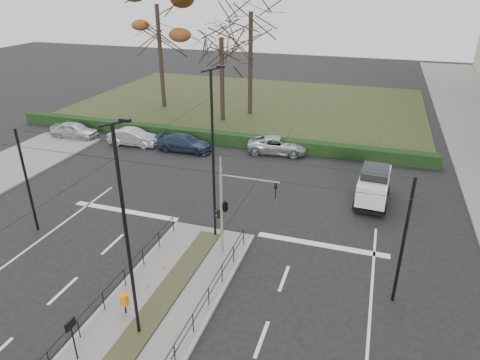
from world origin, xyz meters
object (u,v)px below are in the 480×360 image
object	(u,v)px
streetlamp_median_far	(213,156)
white_van	(374,185)
rust_tree	(157,4)
traffic_light	(227,205)
streetlamp_median_near	(127,236)
parked_car_second	(134,137)
info_panel	(71,329)
parked_car_third	(185,143)
parked_car_first	(74,130)
bare_tree_near	(221,44)
bare_tree_center	(251,20)
litter_bin	(124,300)
parked_car_fourth	(278,145)

from	to	relation	value
streetlamp_median_far	white_van	distance (m)	11.17
streetlamp_median_far	rust_tree	world-z (taller)	rust_tree
traffic_light	streetlamp_median_near	size ratio (longest dim) A/B	0.53
parked_car_second	rust_tree	distance (m)	15.81
traffic_light	info_panel	xyz separation A→B (m)	(-2.96, -8.23, -1.27)
parked_car_second	parked_car_third	bearing A→B (deg)	-92.22
streetlamp_median_near	parked_car_second	size ratio (longest dim) A/B	2.07
streetlamp_median_near	parked_car_first	distance (m)	26.22
bare_tree_near	bare_tree_center	bearing A→B (deg)	56.24
streetlamp_median_far	bare_tree_near	xyz separation A→B (m)	(-7.11, 20.54, 2.66)
litter_bin	white_van	size ratio (longest dim) A/B	0.22
parked_car_fourth	white_van	world-z (taller)	white_van
white_van	streetlamp_median_far	bearing A→B (deg)	-139.12
parked_car_second	parked_car_fourth	world-z (taller)	parked_car_second
white_van	streetlamp_median_near	bearing A→B (deg)	-119.62
litter_bin	info_panel	bearing A→B (deg)	-98.60
parked_car_second	parked_car_first	bearing A→B (deg)	87.39
white_van	bare_tree_near	size ratio (longest dim) A/B	0.41
parked_car_fourth	parked_car_third	bearing A→B (deg)	98.03
streetlamp_median_near	bare_tree_center	world-z (taller)	bare_tree_center
streetlamp_median_far	info_panel	bearing A→B (deg)	-100.63
traffic_light	streetlamp_median_near	xyz separation A→B (m)	(-1.46, -6.33, 1.77)
parked_car_second	parked_car_fourth	xyz separation A→B (m)	(12.18, 2.01, -0.03)
parked_car_fourth	rust_tree	distance (m)	20.81
info_panel	parked_car_fourth	size ratio (longest dim) A/B	0.38
info_panel	rust_tree	xyz separation A→B (m)	(-13.30, 32.87, 9.12)
litter_bin	bare_tree_center	distance (m)	31.84
info_panel	bare_tree_center	distance (m)	34.18
streetlamp_median_far	white_van	size ratio (longest dim) A/B	2.12
white_van	bare_tree_near	world-z (taller)	bare_tree_near
litter_bin	streetlamp_median_near	distance (m)	4.03
info_panel	streetlamp_median_near	distance (m)	3.89
rust_tree	bare_tree_near	distance (m)	9.04
parked_car_first	rust_tree	size ratio (longest dim) A/B	0.31
streetlamp_median_near	bare_tree_center	size ratio (longest dim) A/B	0.66
white_van	bare_tree_center	xyz separation A→B (m)	(-13.13, 16.58, 8.26)
traffic_light	streetlamp_median_near	distance (m)	6.73
traffic_light	parked_car_fourth	xyz separation A→B (m)	(-0.90, 14.83, -2.18)
traffic_light	parked_car_third	world-z (taller)	traffic_light
litter_bin	parked_car_first	bearing A→B (deg)	131.97
parked_car_fourth	white_van	bearing A→B (deg)	-136.83
parked_car_second	parked_car_third	distance (m)	4.77
streetlamp_median_far	parked_car_second	size ratio (longest dim) A/B	2.15
parked_car_second	parked_car_third	world-z (taller)	parked_car_second
streetlamp_median_near	white_van	xyz separation A→B (m)	(8.30, 14.60, -3.42)
parked_car_third	bare_tree_center	xyz separation A→B (m)	(2.01, 11.95, 8.78)
streetlamp_median_near	parked_car_first	bearing A→B (deg)	132.63
litter_bin	info_panel	distance (m)	2.81
parked_car_third	litter_bin	bearing A→B (deg)	-164.23
streetlamp_median_far	bare_tree_near	bearing A→B (deg)	109.10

